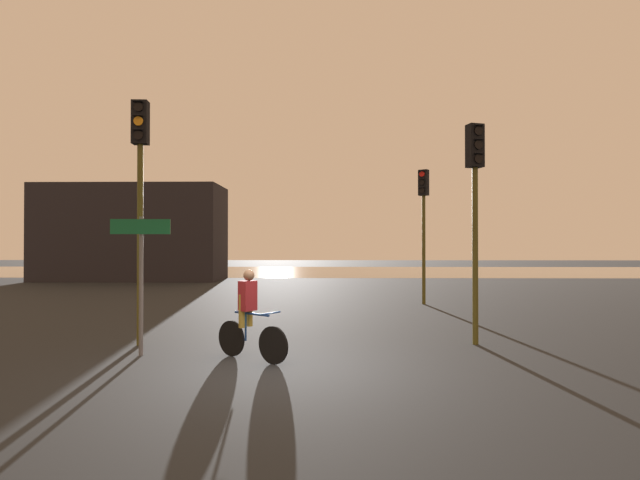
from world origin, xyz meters
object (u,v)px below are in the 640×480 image
at_px(traffic_light_near_right, 475,192).
at_px(traffic_light_near_left, 140,177).
at_px(distant_building, 132,233).
at_px(traffic_light_far_right, 424,211).
at_px(cyclist, 249,314).
at_px(direction_sign_post, 141,265).

bearing_deg(traffic_light_near_right, traffic_light_near_left, -14.69).
bearing_deg(distant_building, traffic_light_far_right, -38.13).
bearing_deg(cyclist, distant_building, -117.24).
bearing_deg(distant_building, direction_sign_post, -67.87).
distance_m(direction_sign_post, cyclist, 2.27).
relative_size(traffic_light_near_right, cyclist, 2.83).
distance_m(traffic_light_near_right, traffic_light_far_right, 7.06).
distance_m(traffic_light_near_left, direction_sign_post, 2.06).
bearing_deg(cyclist, traffic_light_near_right, 143.98).
distance_m(traffic_light_near_left, cyclist, 3.83).
height_order(distant_building, traffic_light_near_left, distant_building).
bearing_deg(direction_sign_post, distant_building, -71.91).
height_order(traffic_light_near_right, traffic_light_near_left, traffic_light_near_left).
bearing_deg(direction_sign_post, traffic_light_near_right, -173.85).
relative_size(distant_building, traffic_light_near_right, 2.29).
relative_size(distant_building, traffic_light_far_right, 2.24).
distance_m(distant_building, cyclist, 22.76).
bearing_deg(traffic_light_near_left, direction_sign_post, 108.50).
bearing_deg(traffic_light_near_right, traffic_light_far_right, -108.61).
distance_m(traffic_light_near_right, direction_sign_post, 6.84).
xyz_separation_m(distant_building, direction_sign_post, (8.12, -19.98, -1.09)).
height_order(traffic_light_near_right, direction_sign_post, traffic_light_near_right).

